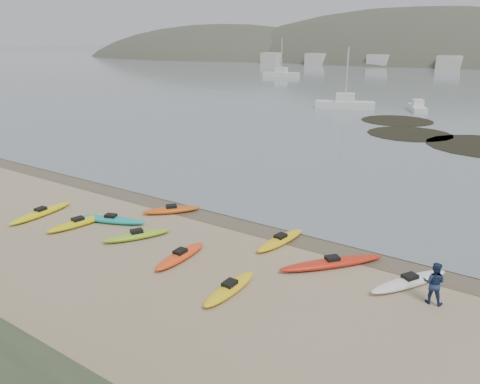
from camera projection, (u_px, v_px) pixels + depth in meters
The scene contains 5 objects.
ground at pixel (240, 219), 24.31m from camera, with size 600.00×600.00×0.00m, color tan.
wet_sand at pixel (237, 221), 24.08m from camera, with size 60.00×60.00×0.00m, color brown.
kayaks at pixel (190, 240), 21.40m from camera, with size 19.94×8.07×0.34m.
person_east at pixel (434, 283), 16.39m from camera, with size 0.76×0.59×1.57m, color navy.
kelp_mats at pixel (436, 135), 45.77m from camera, with size 19.66×18.11×0.04m.
Camera 1 is at (12.86, -18.66, 8.91)m, focal length 35.00 mm.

